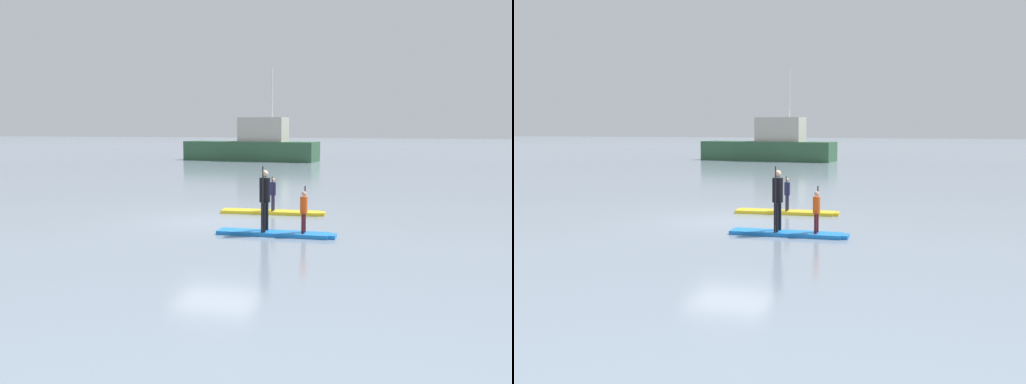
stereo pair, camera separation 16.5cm
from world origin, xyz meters
The scene contains 7 objects.
ground_plane centered at (0.00, 0.00, 0.00)m, with size 240.00×240.00×0.00m, color gray.
paddleboard_near centered at (1.32, 1.82, 0.05)m, with size 3.38×0.81×0.10m.
paddler_child_solo centered at (1.33, 1.80, 0.69)m, with size 0.19×0.38×1.12m.
paddleboard_far centered at (2.24, -1.86, 0.05)m, with size 3.10×0.60×0.10m.
paddler_adult centered at (1.95, -1.86, 1.01)m, with size 0.28×0.50×1.71m.
paddler_child_front centered at (2.97, -1.85, 0.70)m, with size 0.19×0.38×1.19m.
fishing_boat_white_large centered at (-6.67, 29.63, 1.21)m, with size 11.19×3.80×7.38m.
Camera 2 is at (5.66, -16.37, 2.83)m, focal length 41.01 mm.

